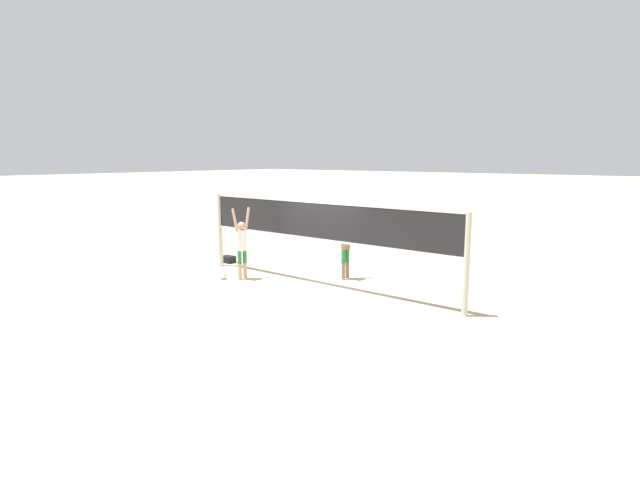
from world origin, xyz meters
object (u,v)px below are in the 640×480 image
object	(u,v)px
volleyball	(223,275)
gear_bag	(228,259)
player_blocker	(346,240)
volleyball_net	(320,228)
player_spiker	(242,242)

from	to	relation	value
volleyball	gear_bag	world-z (taller)	gear_bag
player_blocker	volleyball_net	bearing A→B (deg)	-3.00
volleyball_net	player_spiker	bearing A→B (deg)	-160.75
volleyball	gear_bag	bearing A→B (deg)	135.72
volleyball	player_spiker	bearing A→B (deg)	39.11
player_spiker	player_blocker	world-z (taller)	player_blocker
volleyball_net	gear_bag	size ratio (longest dim) A/B	18.11
player_blocker	gear_bag	world-z (taller)	player_blocker
player_blocker	gear_bag	distance (m)	4.66
player_spiker	volleyball_net	bearing A→B (deg)	-70.75
gear_bag	player_blocker	bearing A→B (deg)	8.10
player_spiker	gear_bag	distance (m)	2.69
player_blocker	volleyball	xyz separation A→B (m)	(-2.80, -2.29, -1.06)
volleyball_net	volleyball	bearing A→B (deg)	-156.97
volleyball	gear_bag	distance (m)	2.36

